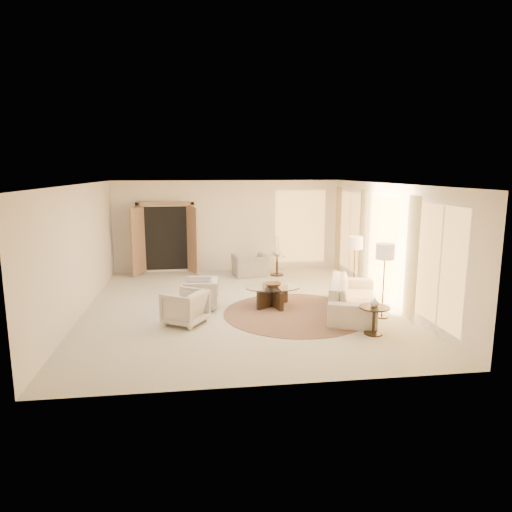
{
  "coord_description": "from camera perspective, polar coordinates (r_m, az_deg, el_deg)",
  "views": [
    {
      "loc": [
        -1.02,
        -10.11,
        3.08
      ],
      "look_at": [
        0.4,
        0.4,
        1.1
      ],
      "focal_mm": 32.0,
      "sensor_mm": 36.0,
      "label": 1
    }
  ],
  "objects": [
    {
      "name": "armchair_right",
      "position": [
        9.44,
        -8.87,
        -6.15
      ],
      "size": [
        1.0,
        1.01,
        0.77
      ],
      "primitive_type": "imported",
      "rotation": [
        0.0,
        0.0,
        -2.16
      ],
      "color": "beige",
      "rests_on": "room"
    },
    {
      "name": "sofa",
      "position": [
        10.31,
        11.99,
        -4.94
      ],
      "size": [
        1.76,
        2.68,
        0.73
      ],
      "primitive_type": "imported",
      "rotation": [
        0.0,
        0.0,
        1.23
      ],
      "color": "beige",
      "rests_on": "room"
    },
    {
      "name": "side_table",
      "position": [
        13.65,
        2.65,
        -0.9
      ],
      "size": [
        0.52,
        0.52,
        0.61
      ],
      "rotation": [
        0.0,
        0.0,
        -0.34
      ],
      "color": "#2E241A",
      "rests_on": "room"
    },
    {
      "name": "floor_lamp_far",
      "position": [
        9.88,
        15.82,
        0.13
      ],
      "size": [
        0.39,
        0.39,
        1.6
      ],
      "rotation": [
        0.0,
        0.0,
        -0.19
      ],
      "color": "#2E241A",
      "rests_on": "room"
    },
    {
      "name": "bowl",
      "position": [
        10.49,
        2.11,
        -3.61
      ],
      "size": [
        0.43,
        0.43,
        0.09
      ],
      "primitive_type": "imported",
      "rotation": [
        0.0,
        0.0,
        0.17
      ],
      "color": "brown",
      "rests_on": "coffee_table"
    },
    {
      "name": "window_back_corner",
      "position": [
        14.55,
        5.56,
        3.7
      ],
      "size": [
        1.7,
        0.1,
        2.4
      ],
      "primitive_type": null,
      "color": "#FFBE66",
      "rests_on": "room"
    },
    {
      "name": "floor_lamp_near",
      "position": [
        11.49,
        12.29,
        1.3
      ],
      "size": [
        0.36,
        0.36,
        1.5
      ],
      "rotation": [
        0.0,
        0.0,
        -0.0
      ],
      "color": "#2E241A",
      "rests_on": "room"
    },
    {
      "name": "end_table",
      "position": [
        9.05,
        14.55,
        -7.18
      ],
      "size": [
        0.58,
        0.58,
        0.55
      ],
      "rotation": [
        0.0,
        0.0,
        0.31
      ],
      "color": "black",
      "rests_on": "room"
    },
    {
      "name": "armchair_left",
      "position": [
        10.44,
        -6.9,
        -4.5
      ],
      "size": [
        0.76,
        0.8,
        0.76
      ],
      "primitive_type": "imported",
      "rotation": [
        0.0,
        0.0,
        -1.66
      ],
      "color": "beige",
      "rests_on": "room"
    },
    {
      "name": "windows_right",
      "position": [
        11.28,
        15.75,
        1.35
      ],
      "size": [
        0.1,
        6.4,
        2.4
      ],
      "primitive_type": null,
      "color": "#FFBE66",
      "rests_on": "room"
    },
    {
      "name": "accent_chair",
      "position": [
        13.52,
        -0.74,
        -0.75
      ],
      "size": [
        1.06,
        0.77,
        0.85
      ],
      "primitive_type": "imported",
      "rotation": [
        0.0,
        0.0,
        3.29
      ],
      "color": "#9C9790",
      "rests_on": "room"
    },
    {
      "name": "curtains_right",
      "position": [
        12.09,
        13.84,
        1.8
      ],
      "size": [
        0.06,
        5.2,
        2.6
      ],
      "primitive_type": null,
      "color": "tan",
      "rests_on": "room"
    },
    {
      "name": "side_vase",
      "position": [
        13.59,
        2.66,
        0.59
      ],
      "size": [
        0.3,
        0.3,
        0.25
      ],
      "primitive_type": "imported",
      "rotation": [
        0.0,
        0.0,
        -0.32
      ],
      "color": "white",
      "rests_on": "side_table"
    },
    {
      "name": "room",
      "position": [
        10.3,
        -1.91,
        1.17
      ],
      "size": [
        7.04,
        8.04,
        2.83
      ],
      "color": "beige",
      "rests_on": "ground"
    },
    {
      "name": "coffee_table",
      "position": [
        10.54,
        2.1,
        -4.77
      ],
      "size": [
        1.62,
        1.62,
        0.47
      ],
      "rotation": [
        0.0,
        0.0,
        -0.33
      ],
      "color": "black",
      "rests_on": "room"
    },
    {
      "name": "area_rug",
      "position": [
        10.14,
        5.02,
        -7.12
      ],
      "size": [
        3.92,
        3.92,
        0.01
      ],
      "primitive_type": "cylinder",
      "rotation": [
        0.0,
        0.0,
        0.27
      ],
      "color": "#442A1E",
      "rests_on": "room"
    },
    {
      "name": "end_vase",
      "position": [
        8.97,
        14.62,
        -5.62
      ],
      "size": [
        0.18,
        0.18,
        0.18
      ],
      "primitive_type": "imported",
      "rotation": [
        0.0,
        0.0,
        -0.04
      ],
      "color": "white",
      "rests_on": "end_table"
    },
    {
      "name": "french_doors",
      "position": [
        14.1,
        -11.2,
        2.17
      ],
      "size": [
        1.95,
        0.66,
        2.16
      ],
      "color": "#A27B5B",
      "rests_on": "room"
    }
  ]
}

